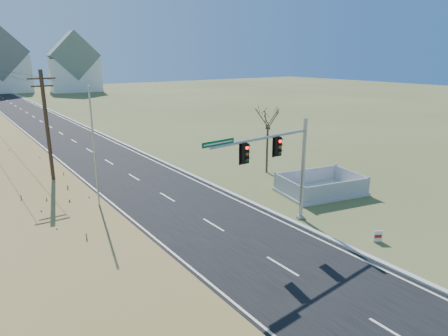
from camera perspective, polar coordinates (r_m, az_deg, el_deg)
ground at (r=21.42m, az=4.57°, el=-11.78°), size 260.00×260.00×0.00m
road at (r=66.38m, az=-24.31°, el=5.84°), size 8.00×180.00×0.06m
curb at (r=67.27m, az=-20.86°, el=6.38°), size 0.30×180.00×0.18m
utility_pole_near at (r=30.50m, az=-23.86°, el=4.60°), size 1.80×0.26×9.00m
condo_ne at (r=122.85m, az=-20.59°, el=13.39°), size 14.12×10.51×16.52m
traffic_signal_mast at (r=23.19m, az=8.49°, el=0.82°), size 7.93×1.00×6.33m
fence_enclosure at (r=30.64m, az=13.60°, el=-2.97°), size 6.63×5.17×1.35m
open_sign at (r=23.76m, az=21.13°, el=-9.07°), size 0.46×0.30×0.63m
flagpole at (r=24.44m, az=-17.78°, el=-0.61°), size 0.37×0.37×8.30m
bare_tree at (r=34.20m, az=6.32°, el=7.28°), size 2.29×2.29×6.07m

